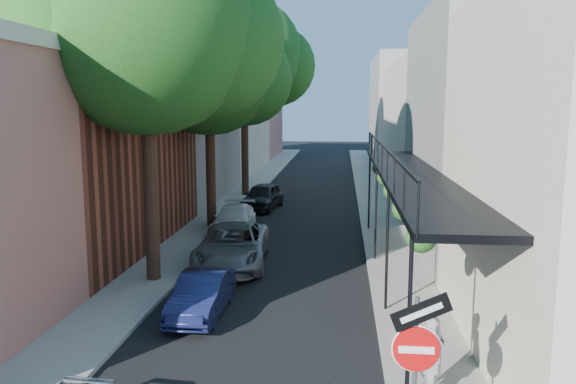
% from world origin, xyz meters
% --- Properties ---
extents(road_surface, '(6.00, 64.00, 0.01)m').
position_xyz_m(road_surface, '(0.00, 30.00, 0.01)').
color(road_surface, black).
rests_on(road_surface, ground).
extents(sidewalk_left, '(2.00, 64.00, 0.12)m').
position_xyz_m(sidewalk_left, '(-4.00, 30.00, 0.06)').
color(sidewalk_left, gray).
rests_on(sidewalk_left, ground).
extents(sidewalk_right, '(2.00, 64.00, 0.12)m').
position_xyz_m(sidewalk_right, '(4.00, 30.00, 0.06)').
color(sidewalk_right, gray).
rests_on(sidewalk_right, ground).
extents(buildings_left, '(10.10, 59.10, 12.00)m').
position_xyz_m(buildings_left, '(-9.30, 28.76, 4.94)').
color(buildings_left, '#BC6B60').
rests_on(buildings_left, ground).
extents(buildings_right, '(9.80, 55.00, 10.00)m').
position_xyz_m(buildings_right, '(8.99, 29.49, 4.42)').
color(buildings_right, beige).
rests_on(buildings_right, ground).
extents(sign_post, '(0.89, 0.17, 2.99)m').
position_xyz_m(sign_post, '(3.16, 0.97, 2.04)').
color(sign_post, '#595B60').
rests_on(sign_post, ground).
extents(oak_near, '(7.48, 6.80, 11.42)m').
position_xyz_m(oak_near, '(-3.37, 10.26, 7.88)').
color(oak_near, '#311C13').
rests_on(oak_near, ground).
extents(oak_mid, '(6.60, 6.00, 10.20)m').
position_xyz_m(oak_mid, '(-3.42, 18.23, 7.06)').
color(oak_mid, '#311C13').
rests_on(oak_mid, ground).
extents(oak_far, '(7.70, 7.00, 11.90)m').
position_xyz_m(oak_far, '(-3.35, 27.27, 8.26)').
color(oak_far, '#311C13').
rests_on(oak_far, ground).
extents(parked_car_b, '(1.21, 3.39, 1.11)m').
position_xyz_m(parked_car_b, '(-1.60, 7.41, 0.56)').
color(parked_car_b, '#161B45').
rests_on(parked_car_b, ground).
extents(parked_car_c, '(2.68, 5.21, 1.41)m').
position_xyz_m(parked_car_c, '(-1.67, 12.12, 0.70)').
color(parked_car_c, slate).
rests_on(parked_car_c, ground).
extents(parked_car_d, '(1.79, 4.11, 1.18)m').
position_xyz_m(parked_car_d, '(-2.60, 17.16, 0.59)').
color(parked_car_d, white).
rests_on(parked_car_d, ground).
extents(parked_car_e, '(2.17, 4.27, 1.39)m').
position_xyz_m(parked_car_e, '(-2.14, 22.81, 0.70)').
color(parked_car_e, black).
rests_on(parked_car_e, ground).
extents(pedestrian, '(0.49, 0.72, 1.94)m').
position_xyz_m(pedestrian, '(3.80, 3.37, 1.09)').
color(pedestrian, gray).
rests_on(pedestrian, sidewalk_right).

